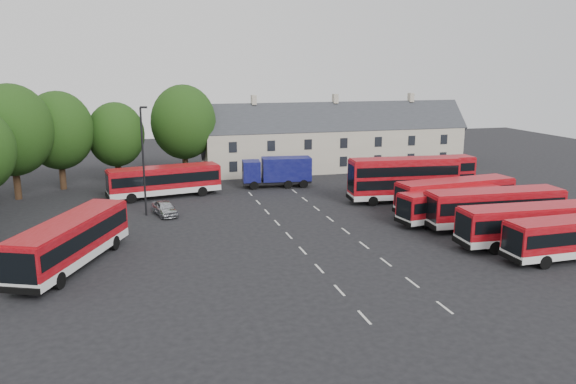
% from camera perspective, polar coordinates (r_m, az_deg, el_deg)
% --- Properties ---
extents(ground, '(140.00, 140.00, 0.00)m').
position_cam_1_polar(ground, '(44.54, 0.76, -5.18)').
color(ground, black).
rests_on(ground, ground).
extents(lane_markings, '(5.15, 33.80, 0.01)m').
position_cam_1_polar(lane_markings, '(47.07, 3.03, -4.20)').
color(lane_markings, beige).
rests_on(lane_markings, ground).
extents(treeline, '(29.92, 32.59, 12.01)m').
position_cam_1_polar(treeline, '(61.21, -23.69, 5.07)').
color(treeline, black).
rests_on(treeline, ground).
extents(terrace_houses, '(35.70, 7.13, 10.06)m').
position_cam_1_polar(terrace_houses, '(75.91, 4.75, 5.21)').
color(terrace_houses, beige).
rests_on(terrace_houses, ground).
extents(bus_row_a, '(10.90, 2.71, 3.07)m').
position_cam_1_polar(bus_row_a, '(45.33, 27.23, -3.87)').
color(bus_row_a, silver).
rests_on(bus_row_a, ground).
extents(bus_row_b, '(11.55, 3.17, 3.23)m').
position_cam_1_polar(bus_row_b, '(46.99, 23.42, -2.83)').
color(bus_row_b, silver).
rests_on(bus_row_b, ground).
extents(bus_row_c, '(12.10, 3.38, 3.38)m').
position_cam_1_polar(bus_row_c, '(51.06, 20.25, -1.28)').
color(bus_row_c, silver).
rests_on(bus_row_c, ground).
extents(bus_row_d, '(10.69, 3.99, 2.95)m').
position_cam_1_polar(bus_row_d, '(51.97, 16.34, -1.06)').
color(bus_row_d, silver).
rests_on(bus_row_d, ground).
extents(bus_row_e, '(11.89, 3.77, 3.30)m').
position_cam_1_polar(bus_row_e, '(54.85, 16.63, -0.15)').
color(bus_row_e, silver).
rests_on(bus_row_e, ground).
extents(bus_dd_south, '(11.28, 3.53, 4.55)m').
position_cam_1_polar(bus_dd_south, '(58.40, 11.64, 1.49)').
color(bus_dd_south, silver).
rests_on(bus_dd_south, ground).
extents(bus_dd_north, '(10.11, 2.41, 4.14)m').
position_cam_1_polar(bus_dd_north, '(62.13, 14.08, 1.81)').
color(bus_dd_north, silver).
rests_on(bus_dd_north, ground).
extents(bus_west, '(7.39, 12.20, 3.42)m').
position_cam_1_polar(bus_west, '(41.57, -21.17, -4.40)').
color(bus_west, silver).
rests_on(bus_west, ground).
extents(bus_north, '(11.95, 4.64, 3.30)m').
position_cam_1_polar(bus_north, '(60.78, -12.45, 1.30)').
color(bus_north, silver).
rests_on(bus_north, ground).
extents(box_truck, '(8.02, 3.30, 3.41)m').
position_cam_1_polar(box_truck, '(64.57, -1.04, 2.19)').
color(box_truck, black).
rests_on(box_truck, ground).
extents(silver_car, '(2.56, 4.31, 1.38)m').
position_cam_1_polar(silver_car, '(53.69, -12.42, -1.61)').
color(silver_car, '#B1B3BA').
rests_on(silver_car, ground).
extents(lamppost, '(0.70, 0.40, 10.13)m').
position_cam_1_polar(lamppost, '(53.16, -14.48, 3.34)').
color(lamppost, black).
rests_on(lamppost, ground).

